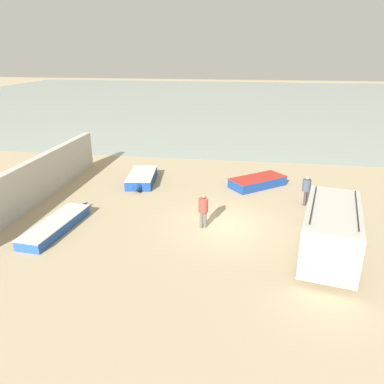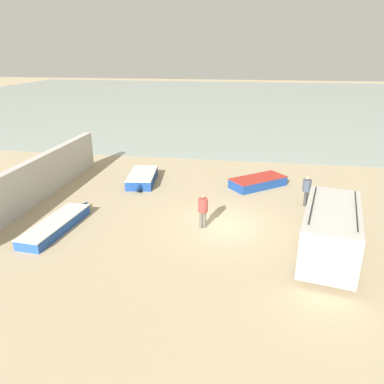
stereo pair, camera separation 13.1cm
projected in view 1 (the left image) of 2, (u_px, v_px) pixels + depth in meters
The scene contains 9 objects.
ground_plane at pixel (222, 225), 19.15m from camera, with size 200.00×200.00×0.00m, color tan.
sea_water at pixel (246, 100), 67.15m from camera, with size 120.00×80.00×0.01m, color #99A89E.
harbor_wall at pixel (30, 184), 21.23m from camera, with size 0.50×16.29×2.56m, color #BCB7AD.
parked_van at pixel (331, 231), 15.78m from camera, with size 3.16×5.60×2.46m.
fishing_rowboat_0 at pixel (142, 178), 25.13m from camera, with size 2.11×4.50×0.65m.
fishing_rowboat_1 at pixel (58, 224), 18.68m from camera, with size 1.68×5.64×0.52m.
fishing_rowboat_2 at pixel (259, 182), 24.58m from camera, with size 4.14×3.67×0.62m.
fisherman_0 at pixel (203, 208), 18.55m from camera, with size 0.48×0.48×1.82m.
fisherman_1 at pixel (306, 188), 21.31m from camera, with size 0.47×0.47×1.79m.
Camera 1 is at (1.18, -17.31, 8.43)m, focal length 35.00 mm.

